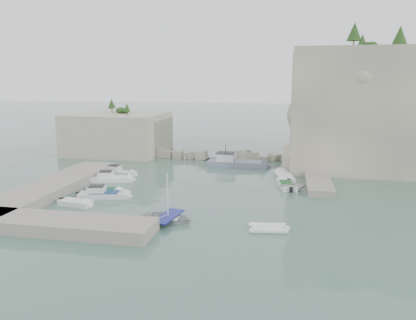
% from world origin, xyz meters
% --- Properties ---
extents(ground, '(400.00, 400.00, 0.00)m').
position_xyz_m(ground, '(0.00, 0.00, 0.00)').
color(ground, '#486D5F').
rests_on(ground, ground).
extents(cliff_east, '(26.00, 22.00, 17.00)m').
position_xyz_m(cliff_east, '(23.00, 23.00, 8.50)').
color(cliff_east, beige).
rests_on(cliff_east, ground).
extents(cliff_terrace, '(8.00, 10.00, 2.50)m').
position_xyz_m(cliff_terrace, '(13.00, 18.00, 1.25)').
color(cliff_terrace, beige).
rests_on(cliff_terrace, ground).
extents(outcrop_west, '(16.00, 14.00, 7.00)m').
position_xyz_m(outcrop_west, '(-20.00, 25.00, 3.50)').
color(outcrop_west, beige).
rests_on(outcrop_west, ground).
extents(quay_west, '(5.00, 24.00, 1.10)m').
position_xyz_m(quay_west, '(-17.00, -1.00, 0.55)').
color(quay_west, '#9E9689').
rests_on(quay_west, ground).
extents(quay_south, '(18.00, 4.00, 1.10)m').
position_xyz_m(quay_south, '(-10.00, -12.50, 0.55)').
color(quay_south, '#9E9689').
rests_on(quay_south, ground).
extents(ledge_east, '(3.00, 16.00, 0.80)m').
position_xyz_m(ledge_east, '(13.50, 10.00, 0.40)').
color(ledge_east, '#9E9689').
rests_on(ledge_east, ground).
extents(breakwater, '(28.00, 3.00, 1.40)m').
position_xyz_m(breakwater, '(-1.00, 22.00, 0.70)').
color(breakwater, beige).
rests_on(breakwater, ground).
extents(motorboat_a, '(5.51, 2.18, 1.40)m').
position_xyz_m(motorboat_a, '(-12.88, 8.29, 0.00)').
color(motorboat_a, silver).
rests_on(motorboat_a, ground).
extents(motorboat_b, '(5.99, 3.11, 1.40)m').
position_xyz_m(motorboat_b, '(-12.35, 4.85, 0.00)').
color(motorboat_b, white).
rests_on(motorboat_b, ground).
extents(motorboat_c, '(4.70, 2.58, 0.70)m').
position_xyz_m(motorboat_c, '(-10.59, -0.99, 0.00)').
color(motorboat_c, white).
rests_on(motorboat_c, ground).
extents(motorboat_d, '(6.36, 3.06, 1.40)m').
position_xyz_m(motorboat_d, '(-10.02, -2.31, 0.00)').
color(motorboat_d, silver).
rests_on(motorboat_d, ground).
extents(motorboat_e, '(3.98, 2.17, 0.70)m').
position_xyz_m(motorboat_e, '(-11.61, -5.63, 0.00)').
color(motorboat_e, white).
rests_on(motorboat_e, ground).
extents(rowboat, '(5.12, 4.01, 0.97)m').
position_xyz_m(rowboat, '(-0.87, -8.45, 0.00)').
color(rowboat, silver).
rests_on(rowboat, ground).
extents(inflatable_dinghy, '(3.76, 2.19, 0.44)m').
position_xyz_m(inflatable_dinghy, '(8.20, -8.92, 0.00)').
color(inflatable_dinghy, silver).
rests_on(inflatable_dinghy, ground).
extents(tender_east_a, '(3.46, 3.14, 1.58)m').
position_xyz_m(tender_east_a, '(10.43, 4.59, 0.00)').
color(tender_east_a, silver).
rests_on(tender_east_a, ground).
extents(tender_east_b, '(2.73, 5.24, 0.70)m').
position_xyz_m(tender_east_b, '(9.68, 6.05, 0.00)').
color(tender_east_b, white).
rests_on(tender_east_b, ground).
extents(tender_east_c, '(3.02, 5.93, 0.70)m').
position_xyz_m(tender_east_c, '(9.31, 10.57, 0.00)').
color(tender_east_c, white).
rests_on(tender_east_c, ground).
extents(tender_east_d, '(4.52, 1.86, 1.72)m').
position_xyz_m(tender_east_d, '(11.07, 13.91, 0.00)').
color(tender_east_d, silver).
rests_on(tender_east_d, ground).
extents(work_boat, '(9.73, 2.93, 2.20)m').
position_xyz_m(work_boat, '(2.30, 16.99, 0.00)').
color(work_boat, slate).
rests_on(work_boat, ground).
extents(rowboat_mast, '(0.10, 0.10, 4.20)m').
position_xyz_m(rowboat_mast, '(-0.87, -8.45, 2.58)').
color(rowboat_mast, white).
rests_on(rowboat_mast, rowboat).
extents(vegetation, '(53.48, 13.88, 13.40)m').
position_xyz_m(vegetation, '(17.83, 24.40, 17.93)').
color(vegetation, '#1E4219').
rests_on(vegetation, ground).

